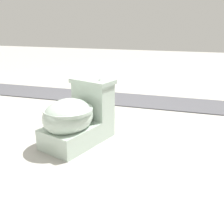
{
  "coord_description": "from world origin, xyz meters",
  "views": [
    {
      "loc": [
        2.07,
        0.69,
        0.98
      ],
      "look_at": [
        0.22,
        0.15,
        0.3
      ],
      "focal_mm": 42.0,
      "sensor_mm": 36.0,
      "label": 1
    }
  ],
  "objects": [
    {
      "name": "toilet",
      "position": [
        0.22,
        -0.15,
        0.22
      ],
      "size": [
        0.72,
        0.55,
        0.52
      ],
      "rotation": [
        0.0,
        0.0,
        -0.33
      ],
      "color": "#B2C6B7",
      "rests_on": "ground"
    },
    {
      "name": "ground_plane",
      "position": [
        0.0,
        0.0,
        0.0
      ],
      "size": [
        14.0,
        14.0,
        0.0
      ],
      "primitive_type": "plane",
      "color": "#A8A59E"
    },
    {
      "name": "gravel_strip",
      "position": [
        -1.1,
        0.5,
        0.01
      ],
      "size": [
        0.56,
        8.0,
        0.01
      ],
      "primitive_type": "cube",
      "color": "#4C4C51",
      "rests_on": "ground"
    }
  ]
}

